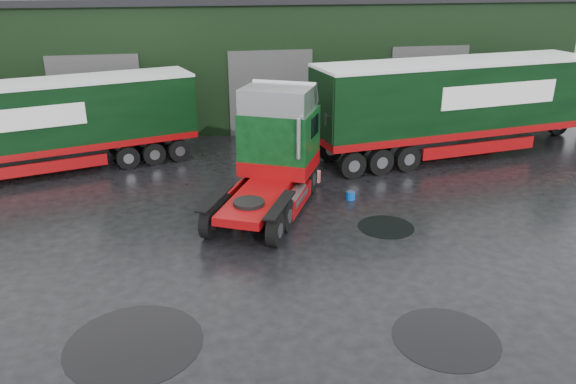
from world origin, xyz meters
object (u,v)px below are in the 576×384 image
at_px(hero_tractor, 264,156).
at_px(lorry_right, 453,109).
at_px(tree_back_a, 120,11).
at_px(warehouse, 254,51).
at_px(wash_bucket, 351,195).
at_px(trailer_left, 44,128).
at_px(tree_back_b, 341,22).

xyz_separation_m(hero_tractor, lorry_right, (8.71, 4.50, 0.09)).
bearing_deg(tree_back_a, hero_tractor, -76.23).
relative_size(warehouse, lorry_right, 2.07).
relative_size(warehouse, wash_bucket, 102.01).
bearing_deg(tree_back_a, lorry_right, -54.54).
bearing_deg(wash_bucket, lorry_right, 35.30).
distance_m(hero_tractor, tree_back_a, 26.40).
bearing_deg(tree_back_a, warehouse, -51.34).
height_order(trailer_left, tree_back_b, tree_back_b).
bearing_deg(wash_bucket, tree_back_a, 110.59).
xyz_separation_m(lorry_right, tree_back_a, (-14.96, 21.00, 2.69)).
bearing_deg(wash_bucket, warehouse, 95.25).
distance_m(trailer_left, tree_back_b, 26.65).
xyz_separation_m(warehouse, tree_back_b, (8.00, 10.00, 0.59)).
distance_m(hero_tractor, tree_back_b, 27.36).
bearing_deg(trailer_left, warehouse, -59.91).
bearing_deg(warehouse, tree_back_b, 51.34).
bearing_deg(tree_back_b, hero_tractor, -110.93).
bearing_deg(lorry_right, tree_back_a, -153.17).
relative_size(lorry_right, wash_bucket, 49.30).
bearing_deg(lorry_right, wash_bucket, -63.33).
relative_size(wash_bucket, tree_back_b, 0.04).
relative_size(trailer_left, lorry_right, 0.75).
relative_size(hero_tractor, trailer_left, 0.54).
height_order(wash_bucket, tree_back_a, tree_back_a).
relative_size(hero_tractor, tree_back_a, 0.67).
xyz_separation_m(trailer_left, wash_bucket, (10.87, -4.95, -1.67)).
bearing_deg(hero_tractor, warehouse, 109.88).
bearing_deg(wash_bucket, trailer_left, 155.50).
distance_m(lorry_right, wash_bucket, 7.10).
bearing_deg(tree_back_b, wash_bucket, -104.87).
bearing_deg(hero_tractor, tree_back_b, 95.40).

